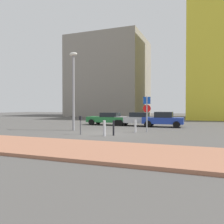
% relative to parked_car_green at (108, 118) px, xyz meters
% --- Properties ---
extents(ground_plane, '(120.00, 120.00, 0.00)m').
position_rel_parked_car_green_xyz_m(ground_plane, '(3.01, -7.60, -0.71)').
color(ground_plane, '#4C4947').
extents(sidewalk_brick, '(40.00, 4.34, 0.14)m').
position_rel_parked_car_green_xyz_m(sidewalk_brick, '(3.01, -14.27, -0.64)').
color(sidewalk_brick, '#9E664C').
rests_on(sidewalk_brick, ground).
extents(parked_car_green, '(4.34, 2.05, 1.36)m').
position_rel_parked_car_green_xyz_m(parked_car_green, '(0.00, 0.00, 0.00)').
color(parked_car_green, '#237238').
rests_on(parked_car_green, ground).
extents(parked_car_silver, '(4.15, 2.02, 1.41)m').
position_rel_parked_car_green_xyz_m(parked_car_silver, '(3.23, 0.01, 0.02)').
color(parked_car_silver, '#B7BABF').
rests_on(parked_car_silver, ground).
extents(parked_car_blue, '(3.96, 2.03, 1.49)m').
position_rel_parked_car_green_xyz_m(parked_car_blue, '(6.03, -0.38, 0.04)').
color(parked_car_blue, '#1E389E').
rests_on(parked_car_blue, ground).
extents(parking_sign_post, '(0.60, 0.14, 2.77)m').
position_rel_parked_car_green_xyz_m(parking_sign_post, '(5.61, -5.76, 1.03)').
color(parking_sign_post, gray).
rests_on(parking_sign_post, ground).
extents(parking_meter, '(0.18, 0.14, 1.31)m').
position_rel_parked_car_green_xyz_m(parking_meter, '(1.55, -8.91, 0.14)').
color(parking_meter, '#4C4C51').
rests_on(parking_meter, ground).
extents(street_lamp, '(0.70, 0.36, 6.49)m').
position_rel_parked_car_green_xyz_m(street_lamp, '(-0.41, -6.58, 3.15)').
color(street_lamp, gray).
rests_on(street_lamp, ground).
extents(traffic_bollard_near, '(0.18, 0.18, 1.06)m').
position_rel_parked_car_green_xyz_m(traffic_bollard_near, '(3.49, -9.17, -0.18)').
color(traffic_bollard_near, '#B7B7BC').
rests_on(traffic_bollard_near, ground).
extents(traffic_bollard_mid, '(0.13, 0.13, 1.05)m').
position_rel_parked_car_green_xyz_m(traffic_bollard_mid, '(3.95, -8.64, -0.19)').
color(traffic_bollard_mid, black).
rests_on(traffic_bollard_mid, ground).
extents(traffic_bollard_far, '(0.16, 0.16, 1.00)m').
position_rel_parked_car_green_xyz_m(traffic_bollard_far, '(4.86, -6.34, -0.21)').
color(traffic_bollard_far, '#B7B7BC').
rests_on(traffic_bollard_far, ground).
extents(building_under_construction, '(15.72, 14.08, 17.04)m').
position_rel_parked_car_green_xyz_m(building_under_construction, '(-9.92, 25.25, 7.81)').
color(building_under_construction, gray).
rests_on(building_under_construction, ground).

